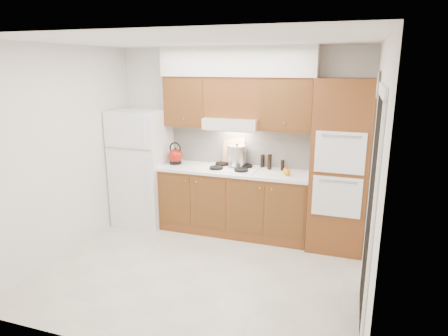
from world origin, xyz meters
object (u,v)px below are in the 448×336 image
(oven_cabinet, at_px, (340,166))
(stock_pot, at_px, (237,155))
(fridge, at_px, (142,167))
(kettle, at_px, (175,156))

(oven_cabinet, distance_m, stock_pot, 1.43)
(fridge, relative_size, oven_cabinet, 0.78)
(oven_cabinet, distance_m, kettle, 2.32)
(kettle, xyz_separation_m, stock_pot, (0.90, 0.12, 0.05))
(oven_cabinet, bearing_deg, kettle, 179.16)
(fridge, xyz_separation_m, oven_cabinet, (2.85, 0.03, 0.24))
(fridge, distance_m, stock_pot, 1.46)
(oven_cabinet, height_order, kettle, oven_cabinet)
(fridge, height_order, kettle, fridge)
(kettle, bearing_deg, stock_pot, -17.55)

